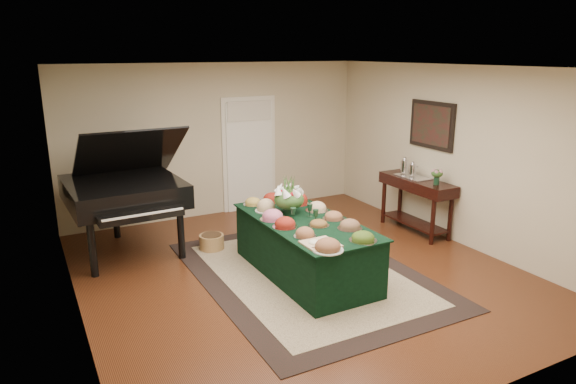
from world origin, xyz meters
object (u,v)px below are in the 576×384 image
floral_centerpiece (289,196)px  grand_piano (124,190)px  buffet_table (305,248)px  mahogany_sideboard (417,191)px

floral_centerpiece → grand_piano: (-1.86, 1.57, -0.06)m
buffet_table → floral_centerpiece: (-0.05, 0.36, 0.63)m
grand_piano → mahogany_sideboard: size_ratio=1.36×
buffet_table → grand_piano: (-1.91, 1.93, 0.56)m
buffet_table → grand_piano: 2.77m
floral_centerpiece → mahogany_sideboard: (2.51, 0.30, -0.32)m
buffet_table → mahogany_sideboard: bearing=14.9°
floral_centerpiece → grand_piano: size_ratio=0.22×
floral_centerpiece → mahogany_sideboard: size_ratio=0.30×
buffet_table → floral_centerpiece: 0.73m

